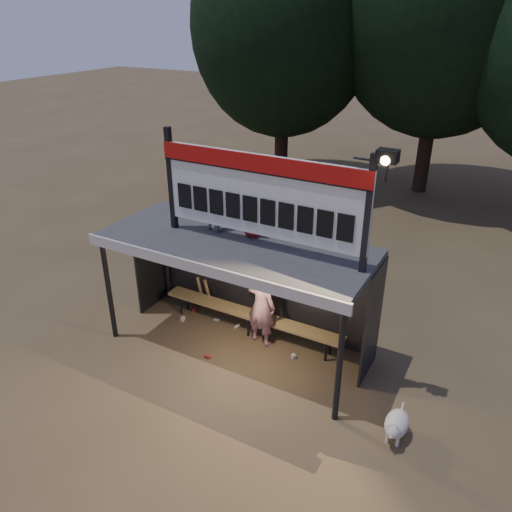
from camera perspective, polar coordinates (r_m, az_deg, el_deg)
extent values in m
plane|color=#503E28|center=(10.15, -2.11, -10.30)|extent=(80.00, 80.00, 0.00)
imported|color=silver|center=(9.79, 0.60, -5.65)|extent=(0.69, 0.51, 1.74)
imported|color=gray|center=(9.33, -4.85, 6.04)|extent=(0.52, 0.42, 1.02)
imported|color=#AF1B21|center=(9.01, -0.41, 4.90)|extent=(0.51, 0.43, 0.88)
cube|color=#3B3B3D|center=(8.98, -2.35, 1.34)|extent=(5.00, 2.00, 0.12)
cube|color=silver|center=(8.24, -6.00, -1.55)|extent=(5.10, 0.06, 0.20)
cylinder|color=black|center=(10.26, -16.48, -3.71)|extent=(0.10, 0.10, 2.20)
cylinder|color=black|center=(8.03, 9.52, -12.18)|extent=(0.10, 0.10, 2.20)
cylinder|color=black|center=(11.41, -10.27, 0.18)|extent=(0.10, 0.10, 2.20)
cylinder|color=black|center=(9.46, 13.32, -6.03)|extent=(0.10, 0.10, 2.20)
cube|color=black|center=(10.28, 0.64, -2.45)|extent=(5.00, 0.04, 2.20)
cube|color=black|center=(11.20, -11.93, -0.50)|extent=(0.04, 1.00, 2.20)
cube|color=black|center=(9.11, 13.19, -7.39)|extent=(0.04, 1.00, 2.20)
cylinder|color=black|center=(9.82, 0.67, 2.92)|extent=(5.00, 0.06, 0.06)
cube|color=black|center=(9.34, -9.66, 8.64)|extent=(0.10, 0.10, 1.90)
cube|color=black|center=(7.72, 12.68, 4.53)|extent=(0.10, 0.10, 1.90)
cube|color=silver|center=(8.37, 0.48, 6.91)|extent=(3.80, 0.08, 1.40)
cube|color=#B80F0D|center=(8.16, 0.32, 10.52)|extent=(3.80, 0.04, 0.28)
cube|color=black|center=(8.19, 0.30, 9.50)|extent=(3.80, 0.02, 0.03)
cube|color=black|center=(9.20, -8.15, 6.82)|extent=(0.27, 0.03, 0.45)
cube|color=black|center=(9.01, -6.39, 6.50)|extent=(0.27, 0.03, 0.45)
cube|color=black|center=(8.82, -4.57, 6.15)|extent=(0.27, 0.03, 0.45)
cube|color=black|center=(8.65, -2.67, 5.79)|extent=(0.27, 0.03, 0.45)
cube|color=black|center=(8.49, -0.70, 5.41)|extent=(0.27, 0.03, 0.45)
cube|color=black|center=(8.34, 1.34, 5.00)|extent=(0.27, 0.03, 0.45)
cube|color=black|center=(8.20, 3.45, 4.57)|extent=(0.27, 0.03, 0.45)
cube|color=black|center=(8.07, 5.63, 4.13)|extent=(0.27, 0.03, 0.45)
cube|color=black|center=(7.95, 7.87, 3.66)|extent=(0.27, 0.03, 0.45)
cube|color=black|center=(7.85, 10.18, 3.17)|extent=(0.27, 0.03, 0.45)
cylinder|color=black|center=(7.47, 12.96, 10.66)|extent=(0.50, 0.04, 0.04)
cylinder|color=black|center=(7.45, 14.70, 9.22)|extent=(0.04, 0.04, 0.30)
cube|color=black|center=(7.33, 14.82, 10.99)|extent=(0.30, 0.22, 0.18)
sphere|color=#FFD88C|center=(7.26, 14.59, 10.53)|extent=(0.14, 0.14, 0.14)
cube|color=olive|center=(10.28, -0.58, -6.69)|extent=(4.00, 0.35, 0.06)
cylinder|color=black|center=(11.13, -8.57, -5.57)|extent=(0.05, 0.05, 0.45)
cylinder|color=black|center=(11.29, -7.84, -5.02)|extent=(0.05, 0.05, 0.45)
cylinder|color=black|center=(10.32, -0.90, -8.05)|extent=(0.05, 0.05, 0.45)
cylinder|color=black|center=(10.49, -0.25, -7.41)|extent=(0.05, 0.05, 0.45)
cylinder|color=black|center=(9.74, 7.97, -10.71)|extent=(0.05, 0.05, 0.45)
cylinder|color=black|center=(9.92, 8.49, -9.96)|extent=(0.05, 0.05, 0.45)
cylinder|color=black|center=(19.30, 2.93, 13.83)|extent=(0.50, 0.50, 3.74)
ellipsoid|color=black|center=(18.85, 3.21, 24.74)|extent=(6.46, 6.46, 7.48)
cylinder|color=black|center=(19.14, 18.97, 13.05)|extent=(0.50, 0.50, 4.18)
ellipsoid|color=black|center=(18.72, 20.97, 25.23)|extent=(7.22, 7.22, 8.36)
ellipsoid|color=white|center=(8.48, 15.79, -17.95)|extent=(0.36, 0.58, 0.36)
sphere|color=silver|center=(8.22, 15.35, -18.75)|extent=(0.22, 0.22, 0.22)
cone|color=beige|center=(8.16, 15.14, -19.31)|extent=(0.10, 0.10, 0.10)
cone|color=beige|center=(8.14, 15.04, -18.25)|extent=(0.06, 0.06, 0.07)
cone|color=beige|center=(8.13, 15.76, -18.43)|extent=(0.06, 0.06, 0.07)
cylinder|color=#F0E4CF|center=(8.49, 14.76, -19.46)|extent=(0.05, 0.05, 0.18)
cylinder|color=silver|center=(8.47, 15.86, -19.75)|extent=(0.05, 0.05, 0.18)
cylinder|color=white|center=(8.74, 15.42, -17.90)|extent=(0.05, 0.05, 0.18)
cylinder|color=beige|center=(8.73, 16.48, -18.17)|extent=(0.05, 0.05, 0.18)
cylinder|color=beige|center=(8.65, 16.37, -16.33)|extent=(0.04, 0.16, 0.14)
cylinder|color=#916744|center=(11.14, -6.31, -4.14)|extent=(0.07, 0.27, 0.84)
cylinder|color=olive|center=(11.04, -5.45, -4.40)|extent=(0.08, 0.30, 0.83)
cylinder|color=black|center=(10.94, -4.58, -4.66)|extent=(0.07, 0.32, 0.83)
cube|color=#A42C1C|center=(11.27, -6.99, -6.11)|extent=(0.07, 0.10, 0.08)
cylinder|color=silver|center=(10.89, -4.53, -7.29)|extent=(0.13, 0.09, 0.07)
cube|color=silver|center=(11.00, -8.37, -7.10)|extent=(0.07, 0.10, 0.08)
cylinder|color=#B32B1E|center=(9.88, -5.57, -11.34)|extent=(0.13, 0.08, 0.07)
cube|color=#A9AAAE|center=(9.85, 4.33, -11.37)|extent=(0.12, 0.12, 0.08)
cylinder|color=beige|center=(10.66, -2.19, -8.04)|extent=(0.08, 0.13, 0.07)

